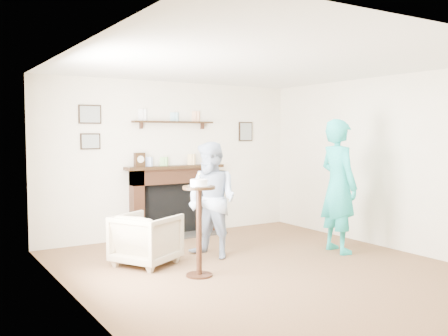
{
  "coord_description": "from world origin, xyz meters",
  "views": [
    {
      "loc": [
        -3.6,
        -4.86,
        1.67
      ],
      "look_at": [
        0.0,
        0.9,
        1.2
      ],
      "focal_mm": 40.0,
      "sensor_mm": 36.0,
      "label": 1
    }
  ],
  "objects_px": {
    "armchair": "(147,265)",
    "woman": "(337,252)",
    "pedestal_table": "(199,213)",
    "man": "(212,257)"
  },
  "relations": [
    {
      "from": "woman",
      "to": "man",
      "type": "bearing_deg",
      "value": 75.23
    },
    {
      "from": "armchair",
      "to": "woman",
      "type": "distance_m",
      "value": 2.68
    },
    {
      "from": "man",
      "to": "woman",
      "type": "xyz_separation_m",
      "value": [
        1.67,
        -0.67,
        0.0
      ]
    },
    {
      "from": "woman",
      "to": "pedestal_table",
      "type": "bearing_deg",
      "value": 97.53
    },
    {
      "from": "armchair",
      "to": "woman",
      "type": "height_order",
      "value": "woman"
    },
    {
      "from": "woman",
      "to": "pedestal_table",
      "type": "xyz_separation_m",
      "value": [
        -2.25,
        -0.02,
        0.75
      ]
    },
    {
      "from": "armchair",
      "to": "woman",
      "type": "relative_size",
      "value": 0.39
    },
    {
      "from": "man",
      "to": "pedestal_table",
      "type": "xyz_separation_m",
      "value": [
        -0.58,
        -0.69,
        0.75
      ]
    },
    {
      "from": "armchair",
      "to": "pedestal_table",
      "type": "distance_m",
      "value": 1.14
    },
    {
      "from": "armchair",
      "to": "pedestal_table",
      "type": "bearing_deg",
      "value": 172.39
    }
  ]
}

